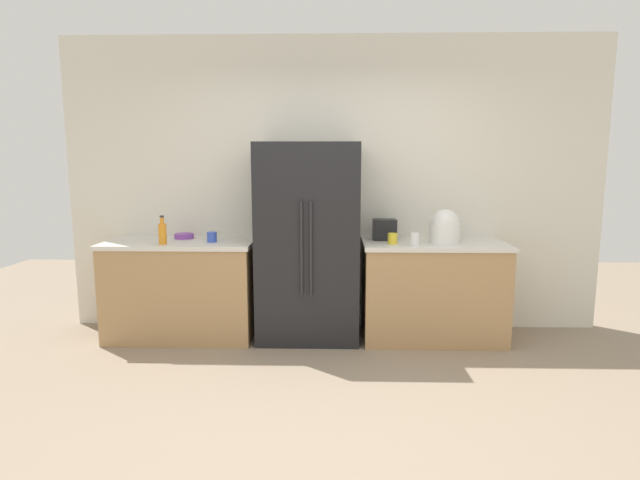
{
  "coord_description": "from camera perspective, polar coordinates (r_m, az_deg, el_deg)",
  "views": [
    {
      "loc": [
        0.0,
        -3.05,
        1.61
      ],
      "look_at": [
        -0.09,
        0.44,
        1.08
      ],
      "focal_mm": 28.11,
      "sensor_mm": 36.0,
      "label": 1
    }
  ],
  "objects": [
    {
      "name": "rice_cooker",
      "position": [
        4.57,
        14.01,
        1.36
      ],
      "size": [
        0.27,
        0.27,
        0.3
      ],
      "color": "white",
      "rests_on": "counter_right"
    },
    {
      "name": "bowl_a",
      "position": [
        4.91,
        -15.23,
        0.44
      ],
      "size": [
        0.18,
        0.18,
        0.05
      ],
      "primitive_type": "cylinder",
      "color": "purple",
      "rests_on": "counter_left"
    },
    {
      "name": "ground_plane",
      "position": [
        3.44,
        1.41,
        -19.18
      ],
      "size": [
        10.32,
        10.32,
        0.0
      ],
      "primitive_type": "plane",
      "color": "gray"
    },
    {
      "name": "bottle_a",
      "position": [
        4.6,
        -17.51,
        0.79
      ],
      "size": [
        0.07,
        0.07,
        0.25
      ],
      "color": "orange",
      "rests_on": "counter_left"
    },
    {
      "name": "cup_d",
      "position": [
        4.88,
        15.16,
        0.57
      ],
      "size": [
        0.07,
        0.07,
        0.08
      ],
      "primitive_type": "cylinder",
      "color": "black",
      "rests_on": "counter_right"
    },
    {
      "name": "toaster",
      "position": [
        4.69,
        7.34,
        1.19
      ],
      "size": [
        0.21,
        0.17,
        0.19
      ],
      "primitive_type": "cube",
      "color": "black",
      "rests_on": "counter_right"
    },
    {
      "name": "refrigerator",
      "position": [
        4.57,
        -1.38,
        -0.3
      ],
      "size": [
        0.92,
        0.65,
        1.79
      ],
      "color": "black",
      "rests_on": "ground_plane"
    },
    {
      "name": "cup_b",
      "position": [
        4.42,
        10.7,
        0.11
      ],
      "size": [
        0.08,
        0.08,
        0.11
      ],
      "primitive_type": "cylinder",
      "color": "white",
      "rests_on": "counter_right"
    },
    {
      "name": "cup_c",
      "position": [
        4.63,
        -12.22,
        0.34
      ],
      "size": [
        0.09,
        0.09,
        0.09
      ],
      "primitive_type": "cylinder",
      "color": "blue",
      "rests_on": "counter_left"
    },
    {
      "name": "cup_a",
      "position": [
        4.46,
        8.23,
        0.16
      ],
      "size": [
        0.08,
        0.08,
        0.1
      ],
      "primitive_type": "cylinder",
      "color": "yellow",
      "rests_on": "counter_right"
    },
    {
      "name": "counter_right",
      "position": [
        4.74,
        12.64,
        -5.62
      ],
      "size": [
        1.29,
        0.68,
        0.91
      ],
      "color": "tan",
      "rests_on": "ground_plane"
    },
    {
      "name": "kitchen_back_panel",
      "position": [
        4.9,
        1.52,
        6.21
      ],
      "size": [
        5.16,
        0.1,
        2.8
      ],
      "primitive_type": "cube",
      "color": "silver",
      "rests_on": "ground_plane"
    },
    {
      "name": "counter_left",
      "position": [
        4.86,
        -15.42,
        -5.37
      ],
      "size": [
        1.36,
        0.68,
        0.91
      ],
      "color": "tan",
      "rests_on": "ground_plane"
    }
  ]
}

